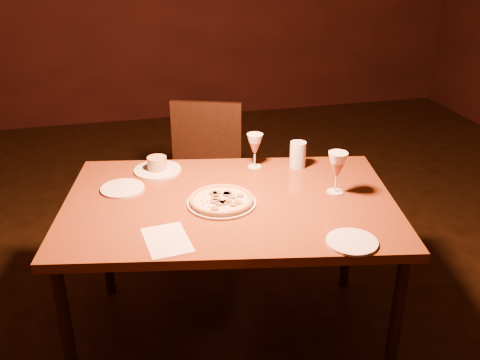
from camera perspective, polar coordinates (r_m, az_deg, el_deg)
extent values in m
plane|color=black|center=(2.69, 2.48, -16.98)|extent=(7.00, 7.00, 0.00)
cube|color=brown|center=(2.30, -1.12, -2.60)|extent=(1.55, 1.15, 0.04)
cylinder|color=black|center=(2.27, -17.87, -16.03)|extent=(0.05, 0.05, 0.71)
cylinder|color=black|center=(2.89, -14.26, -5.79)|extent=(0.05, 0.05, 0.71)
cylinder|color=black|center=(2.30, 16.16, -15.11)|extent=(0.05, 0.05, 0.71)
cylinder|color=black|center=(2.91, 11.53, -5.20)|extent=(0.05, 0.05, 0.71)
cube|color=black|center=(3.15, -4.11, -0.18)|extent=(0.55, 0.55, 0.04)
cube|color=black|center=(3.24, -3.60, 4.88)|extent=(0.41, 0.18, 0.41)
cylinder|color=black|center=(3.15, -7.64, -5.30)|extent=(0.04, 0.04, 0.44)
cylinder|color=black|center=(3.44, -6.30, -2.40)|extent=(0.04, 0.04, 0.44)
cylinder|color=black|center=(3.09, -1.38, -5.72)|extent=(0.04, 0.04, 0.44)
cylinder|color=black|center=(3.39, -0.58, -2.72)|extent=(0.04, 0.04, 0.44)
cylinder|color=white|center=(2.26, -1.99, -2.44)|extent=(0.29, 0.29, 0.01)
cylinder|color=beige|center=(2.25, -1.99, -2.21)|extent=(0.27, 0.27, 0.01)
torus|color=tan|center=(2.25, -1.99, -2.09)|extent=(0.27, 0.27, 0.02)
cylinder|color=white|center=(2.59, -8.79, 1.06)|extent=(0.22, 0.22, 0.01)
cylinder|color=tan|center=(2.58, -8.84, 1.78)|extent=(0.09, 0.09, 0.06)
cylinder|color=silver|center=(2.60, 6.19, 2.70)|extent=(0.08, 0.08, 0.13)
cylinder|color=white|center=(2.44, -12.42, -0.88)|extent=(0.19, 0.19, 0.01)
cylinder|color=white|center=(2.03, 11.86, -6.47)|extent=(0.19, 0.19, 0.01)
cube|color=silver|center=(2.02, -7.80, -6.36)|extent=(0.18, 0.25, 0.00)
sphere|color=#FD7C47|center=(2.05, -1.32, 18.10)|extent=(0.12, 0.12, 0.12)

